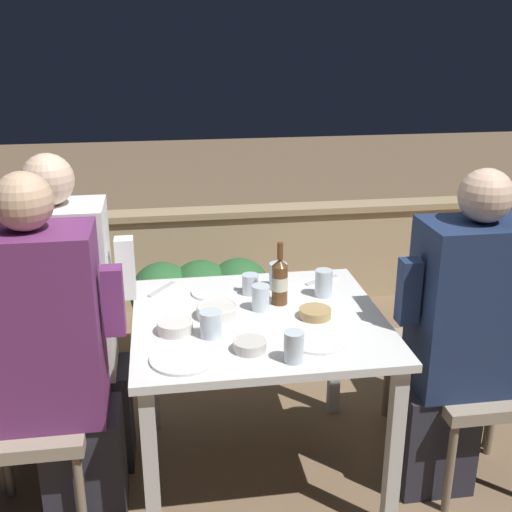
# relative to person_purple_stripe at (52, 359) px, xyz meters

# --- Properties ---
(ground_plane) EXTENTS (16.00, 16.00, 0.00)m
(ground_plane) POSITION_rel_person_purple_stripe_xyz_m (0.74, 0.13, -0.66)
(ground_plane) COLOR #7A6047
(parapet_wall) EXTENTS (9.00, 0.18, 0.64)m
(parapet_wall) POSITION_rel_person_purple_stripe_xyz_m (0.74, 1.86, -0.34)
(parapet_wall) COLOR tan
(parapet_wall) RESTS_ON ground_plane
(dining_table) EXTENTS (0.94, 0.87, 0.70)m
(dining_table) POSITION_rel_person_purple_stripe_xyz_m (0.74, 0.13, -0.05)
(dining_table) COLOR white
(dining_table) RESTS_ON ground_plane
(planter_hedge) EXTENTS (0.74, 0.47, 0.58)m
(planter_hedge) POSITION_rel_person_purple_stripe_xyz_m (0.58, 1.06, -0.33)
(planter_hedge) COLOR brown
(planter_hedge) RESTS_ON ground_plane
(person_purple_stripe) EXTENTS (0.49, 0.26, 1.31)m
(person_purple_stripe) POSITION_rel_person_purple_stripe_xyz_m (0.00, 0.00, 0.00)
(person_purple_stripe) COLOR #282833
(person_purple_stripe) RESTS_ON ground_plane
(chair_left_far) EXTENTS (0.41, 0.40, 0.92)m
(chair_left_far) POSITION_rel_person_purple_stripe_xyz_m (-0.17, 0.31, -0.12)
(chair_left_far) COLOR gray
(chair_left_far) RESTS_ON ground_plane
(person_white_polo) EXTENTS (0.47, 0.26, 1.31)m
(person_white_polo) POSITION_rel_person_purple_stripe_xyz_m (0.03, 0.31, 0.00)
(person_white_polo) COLOR #282833
(person_white_polo) RESTS_ON ground_plane
(chair_right_near) EXTENTS (0.41, 0.40, 0.92)m
(chair_right_near) POSITION_rel_person_purple_stripe_xyz_m (1.67, -0.03, -0.12)
(chair_right_near) COLOR gray
(chair_right_near) RESTS_ON ground_plane
(person_navy_jumper) EXTENTS (0.49, 0.26, 1.28)m
(person_navy_jumper) POSITION_rel_person_purple_stripe_xyz_m (1.47, -0.03, -0.02)
(person_navy_jumper) COLOR #282833
(person_navy_jumper) RESTS_ON ground_plane
(chair_right_far) EXTENTS (0.41, 0.40, 0.92)m
(chair_right_far) POSITION_rel_person_purple_stripe_xyz_m (1.65, 0.27, -0.12)
(chair_right_far) COLOR gray
(chair_right_far) RESTS_ON ground_plane
(beer_bottle) EXTENTS (0.06, 0.06, 0.25)m
(beer_bottle) POSITION_rel_person_purple_stripe_xyz_m (0.84, 0.24, 0.14)
(beer_bottle) COLOR brown
(beer_bottle) RESTS_ON dining_table
(plate_0) EXTENTS (0.21, 0.21, 0.01)m
(plate_0) POSITION_rel_person_purple_stripe_xyz_m (0.91, -0.09, 0.05)
(plate_0) COLOR white
(plate_0) RESTS_ON dining_table
(plate_1) EXTENTS (0.19, 0.19, 0.01)m
(plate_1) POSITION_rel_person_purple_stripe_xyz_m (0.59, 0.38, 0.05)
(plate_1) COLOR white
(plate_1) RESTS_ON dining_table
(plate_2) EXTENTS (0.23, 0.23, 0.01)m
(plate_2) POSITION_rel_person_purple_stripe_xyz_m (0.45, -0.15, 0.05)
(plate_2) COLOR white
(plate_2) RESTS_ON dining_table
(bowl_0) EXTENTS (0.12, 0.12, 0.04)m
(bowl_0) POSITION_rel_person_purple_stripe_xyz_m (0.95, 0.10, 0.06)
(bowl_0) COLOR tan
(bowl_0) RESTS_ON dining_table
(bowl_1) EXTENTS (0.15, 0.15, 0.05)m
(bowl_1) POSITION_rel_person_purple_stripe_xyz_m (0.58, 0.16, 0.07)
(bowl_1) COLOR silver
(bowl_1) RESTS_ON dining_table
(bowl_2) EXTENTS (0.13, 0.13, 0.04)m
(bowl_2) POSITION_rel_person_purple_stripe_xyz_m (0.42, 0.05, 0.07)
(bowl_2) COLOR silver
(bowl_2) RESTS_ON dining_table
(bowl_3) EXTENTS (0.11, 0.11, 0.04)m
(bowl_3) POSITION_rel_person_purple_stripe_xyz_m (0.67, -0.12, 0.06)
(bowl_3) COLOR beige
(bowl_3) RESTS_ON dining_table
(glass_cup_0) EXTENTS (0.07, 0.07, 0.10)m
(glass_cup_0) POSITION_rel_person_purple_stripe_xyz_m (0.75, 0.19, 0.09)
(glass_cup_0) COLOR silver
(glass_cup_0) RESTS_ON dining_table
(glass_cup_1) EXTENTS (0.07, 0.07, 0.11)m
(glass_cup_1) POSITION_rel_person_purple_stripe_xyz_m (0.86, 0.39, 0.10)
(glass_cup_1) COLOR silver
(glass_cup_1) RESTS_ON dining_table
(glass_cup_2) EXTENTS (0.08, 0.08, 0.10)m
(glass_cup_2) POSITION_rel_person_purple_stripe_xyz_m (0.55, -0.00, 0.09)
(glass_cup_2) COLOR silver
(glass_cup_2) RESTS_ON dining_table
(glass_cup_3) EXTENTS (0.07, 0.07, 0.10)m
(glass_cup_3) POSITION_rel_person_purple_stripe_xyz_m (0.80, -0.22, 0.10)
(glass_cup_3) COLOR silver
(glass_cup_3) RESTS_ON dining_table
(glass_cup_4) EXTENTS (0.07, 0.07, 0.08)m
(glass_cup_4) POSITION_rel_person_purple_stripe_xyz_m (0.74, 0.35, 0.09)
(glass_cup_4) COLOR silver
(glass_cup_4) RESTS_ON dining_table
(glass_cup_5) EXTENTS (0.07, 0.07, 0.11)m
(glass_cup_5) POSITION_rel_person_purple_stripe_xyz_m (1.03, 0.29, 0.10)
(glass_cup_5) COLOR silver
(glass_cup_5) RESTS_ON dining_table
(fork_0) EXTENTS (0.16, 0.09, 0.01)m
(fork_0) POSITION_rel_person_purple_stripe_xyz_m (1.06, 0.44, 0.05)
(fork_0) COLOR silver
(fork_0) RESTS_ON dining_table
(fork_1) EXTENTS (0.12, 0.15, 0.01)m
(fork_1) POSITION_rel_person_purple_stripe_xyz_m (0.38, 0.44, 0.05)
(fork_1) COLOR silver
(fork_1) RESTS_ON dining_table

